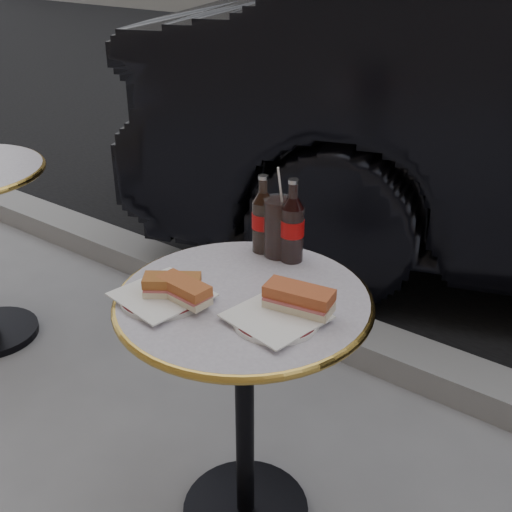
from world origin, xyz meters
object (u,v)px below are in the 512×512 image
Objects in this scene: plate_left at (162,297)px; cola_bottle_left at (263,214)px; bistro_table at (245,416)px; plate_right at (276,319)px; cola_bottle_right at (292,221)px; cola_glass at (278,227)px.

plate_left is 0.37m from cola_bottle_left.
bistro_table is 0.39m from plate_right.
cola_glass is (-0.05, 0.00, -0.03)m from cola_bottle_right.
bistro_table is at bearing -64.49° from cola_bottle_left.
cola_bottle_right reaches higher than cola_glass.
cola_glass is at bearing 175.77° from cola_bottle_right.
cola_bottle_left is at bearing 130.95° from plate_right.
cola_glass reaches higher than plate_left.
plate_left is 0.93× the size of cola_bottle_left.
cola_bottle_right is (0.09, 0.00, 0.01)m from cola_bottle_left.
cola_glass is at bearing 104.59° from bistro_table.
cola_bottle_left is at bearing -179.82° from cola_bottle_right.
cola_bottle_left is at bearing -175.66° from cola_glass.
plate_right is 0.91× the size of cola_bottle_left.
plate_right is (0.27, 0.08, -0.00)m from plate_left.
cola_glass is at bearing 124.19° from plate_right.
cola_bottle_left is (-0.11, 0.23, 0.47)m from bistro_table.
cola_bottle_right reaches higher than cola_bottle_left.
cola_bottle_left is (-0.23, 0.27, 0.10)m from plate_right.
plate_right is 1.21× the size of cola_glass.
cola_bottle_right reaches higher than plate_left.
cola_glass is at bearing 4.34° from cola_bottle_left.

